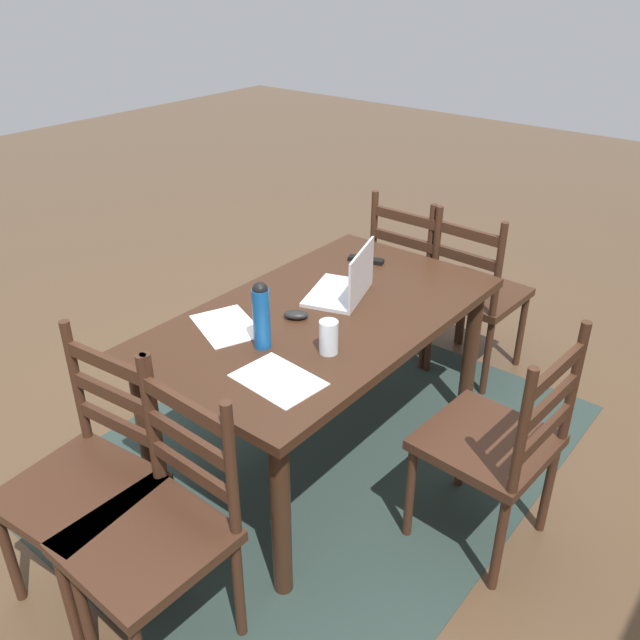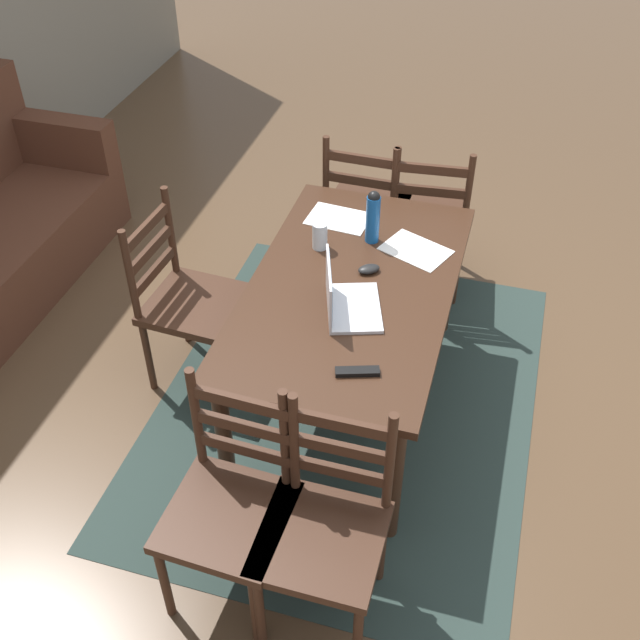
# 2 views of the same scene
# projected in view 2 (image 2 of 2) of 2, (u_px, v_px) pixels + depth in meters

# --- Properties ---
(ground_plane) EXTENTS (14.00, 14.00, 0.00)m
(ground_plane) POSITION_uv_depth(u_px,v_px,m) (347.00, 401.00, 3.83)
(ground_plane) COLOR brown
(area_rug) EXTENTS (2.32, 1.79, 0.01)m
(area_rug) POSITION_uv_depth(u_px,v_px,m) (348.00, 401.00, 3.82)
(area_rug) COLOR #283833
(area_rug) RESTS_ON ground
(dining_table) EXTENTS (1.52, 0.88, 0.74)m
(dining_table) POSITION_uv_depth(u_px,v_px,m) (351.00, 302.00, 3.41)
(dining_table) COLOR #382114
(dining_table) RESTS_ON ground
(chair_left_far) EXTENTS (0.46, 0.46, 0.95)m
(chair_left_far) POSITION_uv_depth(u_px,v_px,m) (232.00, 506.00, 2.80)
(chair_left_far) COLOR #3D2316
(chair_left_far) RESTS_ON ground
(chair_right_near) EXTENTS (0.48, 0.48, 0.95)m
(chair_right_near) POSITION_uv_depth(u_px,v_px,m) (429.00, 217.00, 4.25)
(chair_right_near) COLOR #3D2316
(chair_right_near) RESTS_ON ground
(chair_left_near) EXTENTS (0.44, 0.44, 0.95)m
(chair_left_near) POSITION_uv_depth(u_px,v_px,m) (324.00, 529.00, 2.72)
(chair_left_near) COLOR #3D2316
(chair_left_near) RESTS_ON ground
(chair_far_head) EXTENTS (0.47, 0.47, 0.95)m
(chair_far_head) POSITION_uv_depth(u_px,v_px,m) (188.00, 300.00, 3.70)
(chair_far_head) COLOR #3D2316
(chair_far_head) RESTS_ON ground
(chair_right_far) EXTENTS (0.45, 0.45, 0.95)m
(chair_right_far) POSITION_uv_depth(u_px,v_px,m) (366.00, 208.00, 4.33)
(chair_right_far) COLOR #3D2316
(chair_right_far) RESTS_ON ground
(laptop) EXTENTS (0.37, 0.31, 0.23)m
(laptop) POSITION_uv_depth(u_px,v_px,m) (343.00, 299.00, 3.18)
(laptop) COLOR silver
(laptop) RESTS_ON dining_table
(water_bottle) EXTENTS (0.06, 0.06, 0.26)m
(water_bottle) POSITION_uv_depth(u_px,v_px,m) (373.00, 216.00, 3.52)
(water_bottle) COLOR #145199
(water_bottle) RESTS_ON dining_table
(drinking_glass) EXTENTS (0.07, 0.07, 0.13)m
(drinking_glass) POSITION_uv_depth(u_px,v_px,m) (320.00, 236.00, 3.52)
(drinking_glass) COLOR silver
(drinking_glass) RESTS_ON dining_table
(computer_mouse) EXTENTS (0.11, 0.12, 0.03)m
(computer_mouse) POSITION_uv_depth(u_px,v_px,m) (369.00, 269.00, 3.41)
(computer_mouse) COLOR black
(computer_mouse) RESTS_ON dining_table
(tv_remote) EXTENTS (0.09, 0.18, 0.02)m
(tv_remote) POSITION_uv_depth(u_px,v_px,m) (357.00, 372.00, 2.92)
(tv_remote) COLOR black
(tv_remote) RESTS_ON dining_table
(paper_stack_left) EXTENTS (0.24, 0.31, 0.00)m
(paper_stack_left) POSITION_uv_depth(u_px,v_px,m) (339.00, 219.00, 3.74)
(paper_stack_left) COLOR white
(paper_stack_left) RESTS_ON dining_table
(paper_stack_right) EXTENTS (0.31, 0.35, 0.00)m
(paper_stack_right) POSITION_uv_depth(u_px,v_px,m) (416.00, 250.00, 3.54)
(paper_stack_right) COLOR white
(paper_stack_right) RESTS_ON dining_table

